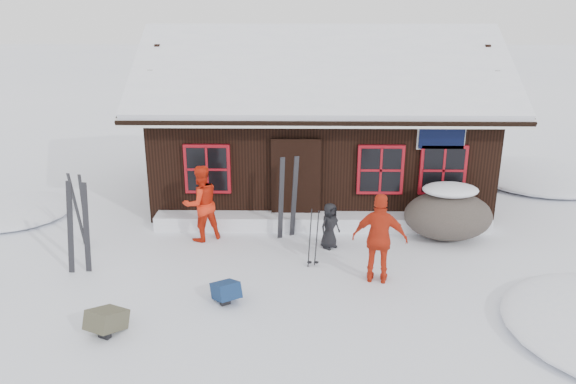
# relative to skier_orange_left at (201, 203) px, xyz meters

# --- Properties ---
(ground) EXTENTS (120.00, 120.00, 0.00)m
(ground) POSITION_rel_skier_orange_left_xyz_m (1.13, -1.58, -0.84)
(ground) COLOR white
(ground) RESTS_ON ground
(mountain_hut) EXTENTS (8.90, 6.09, 4.42)m
(mountain_hut) POSITION_rel_skier_orange_left_xyz_m (2.63, 3.40, 0.74)
(mountain_hut) COLOR black
(mountain_hut) RESTS_ON ground
(snow_drift) EXTENTS (7.60, 0.60, 0.35)m
(snow_drift) POSITION_rel_skier_orange_left_xyz_m (2.63, 0.67, -0.66)
(snow_drift) COLOR white
(snow_drift) RESTS_ON ground
(snow_mounds) EXTENTS (20.60, 13.20, 0.48)m
(snow_mounds) POSITION_rel_skier_orange_left_xyz_m (2.78, 0.29, -0.84)
(snow_mounds) COLOR white
(snow_mounds) RESTS_ON ground
(skier_orange_left) EXTENTS (1.03, 0.98, 1.67)m
(skier_orange_left) POSITION_rel_skier_orange_left_xyz_m (0.00, 0.00, 0.00)
(skier_orange_left) COLOR red
(skier_orange_left) RESTS_ON ground
(skier_orange_right) EXTENTS (1.06, 0.61, 1.71)m
(skier_orange_right) POSITION_rel_skier_orange_left_xyz_m (3.56, -1.88, 0.02)
(skier_orange_right) COLOR red
(skier_orange_right) RESTS_ON ground
(skier_crouched) EXTENTS (0.57, 0.55, 0.99)m
(skier_crouched) POSITION_rel_skier_orange_left_xyz_m (2.74, -0.39, -0.34)
(skier_crouched) COLOR black
(skier_crouched) RESTS_ON ground
(boulder) EXTENTS (1.90, 1.42, 1.12)m
(boulder) POSITION_rel_skier_orange_left_xyz_m (5.34, 0.16, -0.27)
(boulder) COLOR #524942
(boulder) RESTS_ON ground
(ski_pair_left) EXTENTS (0.56, 0.12, 1.88)m
(ski_pair_left) POSITION_rel_skier_orange_left_xyz_m (-2.05, -1.60, 0.05)
(ski_pair_left) COLOR black
(ski_pair_left) RESTS_ON ground
(ski_pair_mid) EXTENTS (0.45, 0.35, 1.63)m
(ski_pair_mid) POSITION_rel_skier_orange_left_xyz_m (-2.48, -0.35, -0.07)
(ski_pair_mid) COLOR black
(ski_pair_mid) RESTS_ON ground
(ski_pair_right) EXTENTS (0.47, 0.23, 1.87)m
(ski_pair_right) POSITION_rel_skier_orange_left_xyz_m (1.86, 0.20, 0.05)
(ski_pair_right) COLOR black
(ski_pair_right) RESTS_ON ground
(ski_poles) EXTENTS (0.22, 0.11, 1.22)m
(ski_poles) POSITION_rel_skier_orange_left_xyz_m (2.37, -1.28, -0.26)
(ski_poles) COLOR black
(ski_poles) RESTS_ON ground
(backpack_blue) EXTENTS (0.59, 0.64, 0.28)m
(backpack_blue) POSITION_rel_skier_orange_left_xyz_m (0.83, -2.67, -0.70)
(backpack_blue) COLOR navy
(backpack_blue) RESTS_ON ground
(backpack_olive) EXTENTS (0.62, 0.69, 0.31)m
(backpack_olive) POSITION_rel_skier_orange_left_xyz_m (-0.91, -3.67, -0.68)
(backpack_olive) COLOR #474533
(backpack_olive) RESTS_ON ground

